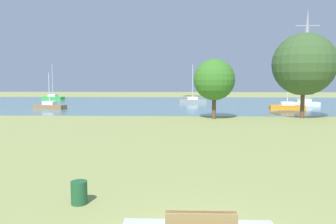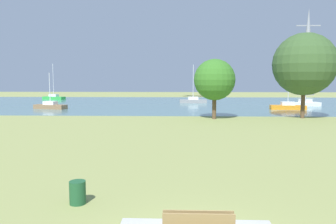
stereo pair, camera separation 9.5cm
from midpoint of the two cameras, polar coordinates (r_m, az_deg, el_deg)
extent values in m
plane|color=#8C9351|center=(30.24, 2.89, -2.45)|extent=(160.00, 160.00, 0.00)
cube|color=olive|center=(9.08, 5.30, -18.83)|extent=(1.80, 0.48, 0.05)
cube|color=olive|center=(8.78, 5.40, -17.96)|extent=(1.80, 0.05, 0.44)
cube|color=olive|center=(8.59, 5.49, -18.52)|extent=(1.80, 0.05, 0.44)
cylinder|color=#1E512D|center=(12.06, -15.38, -13.33)|extent=(0.56, 0.56, 0.80)
cube|color=slate|center=(58.08, 2.43, 1.49)|extent=(140.00, 40.00, 0.02)
cube|color=orange|center=(49.42, 19.92, 0.77)|extent=(4.90, 1.86, 0.60)
cube|color=white|center=(49.38, 19.94, 1.40)|extent=(1.88, 1.23, 0.50)
cylinder|color=silver|center=(49.27, 20.07, 5.17)|extent=(0.10, 0.10, 7.00)
cube|color=gray|center=(59.35, 4.22, 1.87)|extent=(4.87, 1.76, 0.60)
cube|color=white|center=(59.31, 4.22, 2.40)|extent=(1.86, 1.20, 0.50)
cylinder|color=silver|center=(59.22, 4.24, 5.18)|extent=(0.10, 0.10, 6.27)
cube|color=brown|center=(50.42, -19.88, 0.86)|extent=(5.03, 2.73, 0.60)
cube|color=white|center=(50.38, -19.90, 1.48)|extent=(2.03, 1.54, 0.50)
cylinder|color=silver|center=(50.28, -19.98, 3.80)|extent=(0.10, 0.10, 4.58)
cube|color=green|center=(73.46, -19.36, 2.30)|extent=(5.03, 2.79, 0.60)
cube|color=white|center=(73.43, -19.37, 2.72)|extent=(2.04, 1.56, 0.50)
cylinder|color=silver|center=(73.35, -19.45, 5.22)|extent=(0.10, 0.10, 6.90)
cube|color=white|center=(56.84, 22.55, 1.27)|extent=(5.02, 2.61, 0.60)
cube|color=white|center=(56.80, 22.57, 1.83)|extent=(2.01, 1.50, 0.50)
cylinder|color=silver|center=(56.70, 22.69, 4.77)|extent=(0.10, 0.10, 6.34)
cylinder|color=brown|center=(35.84, 7.90, 0.94)|extent=(0.44, 0.44, 2.69)
sphere|color=#357124|center=(35.72, 7.96, 5.57)|extent=(4.43, 4.43, 4.43)
cylinder|color=brown|center=(39.07, 22.23, 1.59)|extent=(0.44, 0.44, 3.53)
sphere|color=#37562B|center=(39.02, 22.46, 7.67)|extent=(6.80, 6.80, 6.80)
cone|color=gray|center=(97.33, 22.84, 9.57)|extent=(4.40, 4.40, 23.16)
cube|color=gray|center=(98.10, 23.00, 13.62)|extent=(6.40, 0.30, 0.30)
cube|color=gray|center=(97.71, 22.93, 11.88)|extent=(5.20, 0.30, 0.30)
camera|label=1|loc=(0.05, -90.10, -0.01)|focal=35.13mm
camera|label=2|loc=(0.05, 89.90, 0.01)|focal=35.13mm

